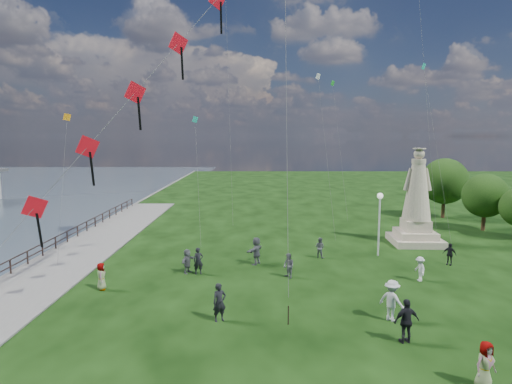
{
  "coord_description": "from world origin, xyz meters",
  "views": [
    {
      "loc": [
        -0.93,
        -15.7,
        8.59
      ],
      "look_at": [
        -1.0,
        8.0,
        5.5
      ],
      "focal_mm": 30.0,
      "sensor_mm": 36.0,
      "label": 1
    }
  ],
  "objects_px": {
    "person_3": "(407,321)",
    "person_11": "(256,251)",
    "person_5": "(187,261)",
    "person_7": "(320,248)",
    "lamppost": "(380,211)",
    "person_4": "(485,365)",
    "person_8": "(420,269)",
    "person_0": "(219,302)",
    "person_1": "(289,266)",
    "person_9": "(450,254)",
    "statue": "(417,208)",
    "person_6": "(198,261)",
    "person_2": "(392,300)",
    "person_10": "(101,276)"
  },
  "relations": [
    {
      "from": "person_3",
      "to": "person_11",
      "type": "bearing_deg",
      "value": -72.29
    },
    {
      "from": "person_3",
      "to": "person_5",
      "type": "height_order",
      "value": "person_3"
    },
    {
      "from": "person_5",
      "to": "person_7",
      "type": "bearing_deg",
      "value": -43.35
    },
    {
      "from": "lamppost",
      "to": "person_4",
      "type": "height_order",
      "value": "lamppost"
    },
    {
      "from": "person_8",
      "to": "person_0",
      "type": "bearing_deg",
      "value": -71.22
    },
    {
      "from": "person_8",
      "to": "person_7",
      "type": "bearing_deg",
      "value": -140.57
    },
    {
      "from": "lamppost",
      "to": "person_5",
      "type": "xyz_separation_m",
      "value": [
        -13.17,
        -3.99,
        -2.54
      ]
    },
    {
      "from": "person_0",
      "to": "person_5",
      "type": "relative_size",
      "value": 1.17
    },
    {
      "from": "person_1",
      "to": "person_9",
      "type": "relative_size",
      "value": 1.03
    },
    {
      "from": "statue",
      "to": "person_8",
      "type": "bearing_deg",
      "value": -106.57
    },
    {
      "from": "person_6",
      "to": "person_7",
      "type": "xyz_separation_m",
      "value": [
        8.15,
        3.7,
        -0.11
      ]
    },
    {
      "from": "person_1",
      "to": "person_6",
      "type": "distance_m",
      "value": 5.65
    },
    {
      "from": "lamppost",
      "to": "person_1",
      "type": "relative_size",
      "value": 3.02
    },
    {
      "from": "person_4",
      "to": "person_5",
      "type": "height_order",
      "value": "person_4"
    },
    {
      "from": "person_1",
      "to": "person_7",
      "type": "height_order",
      "value": "person_1"
    },
    {
      "from": "statue",
      "to": "person_3",
      "type": "xyz_separation_m",
      "value": [
        -6.5,
        -16.72,
        -1.95
      ]
    },
    {
      "from": "lamppost",
      "to": "person_8",
      "type": "xyz_separation_m",
      "value": [
        0.95,
        -5.44,
        -2.57
      ]
    },
    {
      "from": "lamppost",
      "to": "person_11",
      "type": "bearing_deg",
      "value": -166.58
    },
    {
      "from": "person_6",
      "to": "person_8",
      "type": "xyz_separation_m",
      "value": [
        13.4,
        -1.24,
        -0.1
      ]
    },
    {
      "from": "statue",
      "to": "person_11",
      "type": "bearing_deg",
      "value": -154.16
    },
    {
      "from": "lamppost",
      "to": "person_7",
      "type": "xyz_separation_m",
      "value": [
        -4.3,
        -0.5,
        -2.58
      ]
    },
    {
      "from": "person_5",
      "to": "person_9",
      "type": "height_order",
      "value": "person_5"
    },
    {
      "from": "person_2",
      "to": "person_7",
      "type": "bearing_deg",
      "value": -33.71
    },
    {
      "from": "person_3",
      "to": "person_5",
      "type": "distance_m",
      "value": 14.06
    },
    {
      "from": "person_3",
      "to": "person_4",
      "type": "height_order",
      "value": "person_3"
    },
    {
      "from": "person_1",
      "to": "person_8",
      "type": "bearing_deg",
      "value": 53.65
    },
    {
      "from": "statue",
      "to": "person_4",
      "type": "relative_size",
      "value": 4.65
    },
    {
      "from": "person_4",
      "to": "person_5",
      "type": "distance_m",
      "value": 17.42
    },
    {
      "from": "person_4",
      "to": "person_7",
      "type": "xyz_separation_m",
      "value": [
        -3.36,
        15.89,
        -0.09
      ]
    },
    {
      "from": "person_7",
      "to": "person_4",
      "type": "bearing_deg",
      "value": 137.35
    },
    {
      "from": "person_4",
      "to": "person_8",
      "type": "xyz_separation_m",
      "value": [
        1.9,
        10.95,
        -0.08
      ]
    },
    {
      "from": "person_2",
      "to": "person_5",
      "type": "distance_m",
      "value": 12.79
    },
    {
      "from": "person_0",
      "to": "person_4",
      "type": "height_order",
      "value": "person_0"
    },
    {
      "from": "person_2",
      "to": "person_6",
      "type": "xyz_separation_m",
      "value": [
        -10.0,
        6.78,
        -0.13
      ]
    },
    {
      "from": "lamppost",
      "to": "person_2",
      "type": "xyz_separation_m",
      "value": [
        -2.45,
        -10.98,
        -2.34
      ]
    },
    {
      "from": "person_1",
      "to": "person_8",
      "type": "height_order",
      "value": "person_1"
    },
    {
      "from": "person_2",
      "to": "person_5",
      "type": "bearing_deg",
      "value": 13.19
    },
    {
      "from": "person_2",
      "to": "person_4",
      "type": "relative_size",
      "value": 1.18
    },
    {
      "from": "person_8",
      "to": "person_11",
      "type": "height_order",
      "value": "person_11"
    },
    {
      "from": "person_6",
      "to": "person_7",
      "type": "distance_m",
      "value": 8.95
    },
    {
      "from": "statue",
      "to": "person_11",
      "type": "relative_size",
      "value": 4.12
    },
    {
      "from": "person_0",
      "to": "person_9",
      "type": "distance_m",
      "value": 17.16
    },
    {
      "from": "person_0",
      "to": "person_10",
      "type": "height_order",
      "value": "person_0"
    },
    {
      "from": "person_9",
      "to": "statue",
      "type": "bearing_deg",
      "value": 133.12
    },
    {
      "from": "person_2",
      "to": "person_9",
      "type": "bearing_deg",
      "value": -80.76
    },
    {
      "from": "person_4",
      "to": "person_6",
      "type": "distance_m",
      "value": 16.77
    },
    {
      "from": "lamppost",
      "to": "person_7",
      "type": "height_order",
      "value": "lamppost"
    },
    {
      "from": "statue",
      "to": "person_2",
      "type": "relative_size",
      "value": 3.95
    },
    {
      "from": "person_0",
      "to": "person_8",
      "type": "xyz_separation_m",
      "value": [
        11.48,
        5.63,
        -0.16
      ]
    },
    {
      "from": "person_2",
      "to": "person_6",
      "type": "distance_m",
      "value": 12.08
    }
  ]
}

